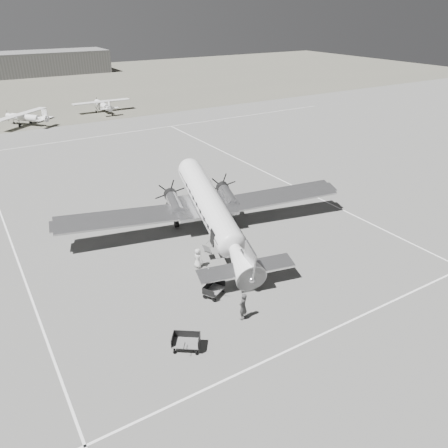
{
  "coord_description": "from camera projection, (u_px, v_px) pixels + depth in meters",
  "views": [
    {
      "loc": [
        -19.58,
        -29.19,
        18.63
      ],
      "look_at": [
        -2.37,
        -1.1,
        2.2
      ],
      "focal_mm": 35.0,
      "sensor_mm": 36.0,
      "label": 1
    }
  ],
  "objects": [
    {
      "name": "light_plane_left",
      "position": [
        25.0,
        119.0,
        75.93
      ],
      "size": [
        14.69,
        14.43,
        2.37
      ],
      "primitive_type": null,
      "rotation": [
        0.0,
        0.0,
        0.7
      ],
      "color": "silver",
      "rests_on": "ground"
    },
    {
      "name": "taxi_line_near",
      "position": [
        355.0,
        319.0,
        29.06
      ],
      "size": [
        60.0,
        0.15,
        0.01
      ],
      "primitive_type": "cube",
      "color": "white",
      "rests_on": "ground"
    },
    {
      "name": "dc3_airliner",
      "position": [
        212.0,
        212.0,
        38.17
      ],
      "size": [
        30.26,
        23.89,
        5.14
      ],
      "primitive_type": null,
      "rotation": [
        0.0,
        0.0,
        -0.21
      ],
      "color": "#AEAEB1",
      "rests_on": "ground"
    },
    {
      "name": "baggage_cart_near",
      "position": [
        214.0,
        290.0,
        31.22
      ],
      "size": [
        2.07,
        1.87,
        0.96
      ],
      "primitive_type": null,
      "rotation": [
        0.0,
        0.0,
        0.51
      ],
      "color": "#5F5F5F",
      "rests_on": "ground"
    },
    {
      "name": "ramp_agent",
      "position": [
        209.0,
        277.0,
        31.98
      ],
      "size": [
        0.98,
        1.03,
        1.69
      ],
      "primitive_type": "imported",
      "rotation": [
        0.0,
        0.0,
        1.01
      ],
      "color": "beige",
      "rests_on": "ground"
    },
    {
      "name": "hangar_main",
      "position": [
        36.0,
        63.0,
        132.15
      ],
      "size": [
        42.0,
        14.0,
        6.6
      ],
      "color": "slate",
      "rests_on": "ground"
    },
    {
      "name": "grass_infield",
      "position": [
        37.0,
        88.0,
        112.22
      ],
      "size": [
        260.0,
        90.0,
        0.01
      ],
      "primitive_type": "cube",
      "color": "#57564A",
      "rests_on": "ground"
    },
    {
      "name": "taxi_line_horizon",
      "position": [
        103.0,
        136.0,
        70.26
      ],
      "size": [
        90.0,
        0.15,
        0.01
      ],
      "primitive_type": "cube",
      "color": "white",
      "rests_on": "ground"
    },
    {
      "name": "taxi_line_left",
      "position": [
        10.0,
        239.0,
        38.95
      ],
      "size": [
        0.15,
        60.0,
        0.01
      ],
      "primitive_type": "cube",
      "color": "white",
      "rests_on": "ground"
    },
    {
      "name": "light_plane_right",
      "position": [
        103.0,
        106.0,
        85.54
      ],
      "size": [
        11.33,
        9.2,
        2.34
      ],
      "primitive_type": null,
      "rotation": [
        0.0,
        0.0,
        0.0
      ],
      "color": "silver",
      "rests_on": "ground"
    },
    {
      "name": "ground",
      "position": [
        240.0,
        235.0,
        39.74
      ],
      "size": [
        260.0,
        260.0,
        0.0
      ],
      "primitive_type": "plane",
      "color": "slate",
      "rests_on": "ground"
    },
    {
      "name": "taxi_line_right",
      "position": [
        336.0,
        207.0,
        45.35
      ],
      "size": [
        0.15,
        80.0,
        0.01
      ],
      "primitive_type": "cube",
      "color": "white",
      "rests_on": "ground"
    },
    {
      "name": "passenger",
      "position": [
        198.0,
        258.0,
        34.47
      ],
      "size": [
        0.75,
        0.93,
        1.65
      ],
      "primitive_type": "imported",
      "rotation": [
        0.0,
        0.0,
        1.89
      ],
      "color": "beige",
      "rests_on": "ground"
    },
    {
      "name": "ground_crew",
      "position": [
        243.0,
        306.0,
        28.65
      ],
      "size": [
        0.85,
        0.73,
        1.98
      ],
      "primitive_type": "imported",
      "rotation": [
        0.0,
        0.0,
        3.57
      ],
      "color": "#333333",
      "rests_on": "ground"
    },
    {
      "name": "baggage_cart_far",
      "position": [
        186.0,
        343.0,
        26.29
      ],
      "size": [
        2.14,
        2.02,
        0.99
      ],
      "primitive_type": null,
      "rotation": [
        0.0,
        0.0,
        -0.62
      ],
      "color": "#5F5F5F",
      "rests_on": "ground"
    }
  ]
}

